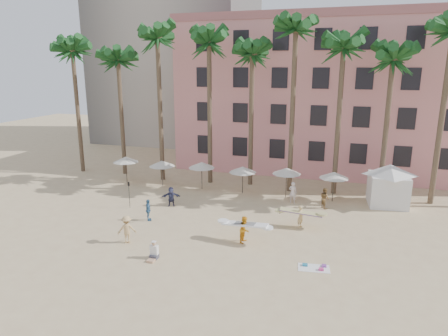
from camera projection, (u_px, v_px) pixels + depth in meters
name	position (u px, v px, depth m)	size (l,w,h in m)	color
ground	(207.00, 254.00, 24.85)	(120.00, 120.00, 0.00)	#D1B789
pink_hotel	(342.00, 97.00, 44.91)	(35.00, 14.00, 16.00)	pink
palm_row	(268.00, 47.00, 35.36)	(44.40, 5.40, 16.30)	brown
umbrella_row	(222.00, 167.00, 36.70)	(22.50, 2.70, 2.73)	#332B23
cabana	(389.00, 181.00, 33.12)	(4.87, 4.87, 3.50)	white
beach_towel	(315.00, 268.00, 23.10)	(1.91, 1.22, 0.14)	white
carrier_yellow	(301.00, 215.00, 28.73)	(3.03, 0.97, 1.66)	tan
carrier_white	(245.00, 228.00, 26.31)	(3.14, 1.02, 1.80)	orange
beachgoers	(203.00, 207.00, 30.53)	(13.54, 12.00, 1.87)	teal
paddle	(129.00, 191.00, 32.59)	(0.18, 0.04, 2.23)	black
seated_man	(154.00, 253.00, 24.14)	(0.49, 0.85, 1.11)	#3F3F4C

